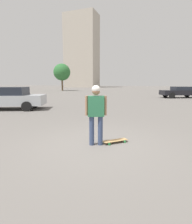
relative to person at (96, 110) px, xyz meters
name	(u,v)px	position (x,y,z in m)	size (l,w,h in m)	color
ground_plane	(96,145)	(0.00, 0.00, -1.05)	(220.00, 220.00, 0.00)	slate
person	(96,110)	(0.00, 0.00, 0.00)	(0.36, 0.58, 1.75)	#38476B
skateboard	(115,141)	(-0.36, 0.50, -0.99)	(0.71, 0.72, 0.08)	tan
car_parked_near	(9,98)	(-4.56, -8.05, -0.26)	(3.64, 5.11, 1.54)	#ADB2B7
car_parked_far	(180,92)	(-19.25, 4.04, -0.32)	(3.45, 4.94, 1.37)	black
building_block_distant	(82,52)	(-64.97, -30.16, 13.73)	(8.35, 13.17, 29.56)	#B2A899
tree_distant	(62,72)	(-31.77, -20.14, 3.24)	(3.90, 3.90, 6.26)	brown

